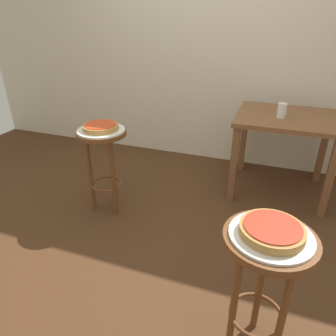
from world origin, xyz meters
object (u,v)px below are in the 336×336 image
Objects in this scene: serving_plate_foreground at (271,235)px; pizza_foreground at (272,230)px; stool_foreground at (265,269)px; pizza_middle at (101,127)px; stool_middle at (103,152)px; dining_table at (286,129)px; cup_near_edge at (282,110)px; serving_plate_middle at (101,130)px.

serving_plate_foreground is 0.03m from pizza_foreground.
stool_foreground is at bearing -63.43° from pizza_foreground.
pizza_foreground and pizza_middle have the same top height.
dining_table is at bearing 31.22° from stool_middle.
serving_plate_foreground is at bearing -91.31° from dining_table.
cup_near_edge reaches higher than dining_table.
serving_plate_foreground is 1.30× the size of pizza_foreground.
pizza_middle is at bearing 0.00° from serving_plate_middle.
pizza_middle is (0.00, -0.00, 0.22)m from stool_middle.
pizza_foreground reaches higher than serving_plate_foreground.
stool_foreground is at bearing -91.31° from dining_table.
cup_near_edge reaches higher than serving_plate_middle.
cup_near_edge is at bearing 90.61° from serving_plate_foreground.
stool_foreground is 2.05× the size of serving_plate_foreground.
serving_plate_middle reaches higher than stool_foreground.
serving_plate_middle is at bearing -14.04° from stool_middle.
pizza_foreground is 0.38× the size of stool_middle.
stool_foreground is 1.79m from dining_table.
pizza_foreground reaches higher than dining_table.
pizza_foreground is 1.67m from pizza_middle.
stool_middle is at bearing 146.50° from stool_foreground.
pizza_foreground is 1.68m from stool_middle.
cup_near_edge is (1.37, 0.79, 0.06)m from pizza_middle.
pizza_foreground is at bearing -33.50° from pizza_middle.
pizza_foreground is 0.72× the size of serving_plate_middle.
stool_foreground is 1.91× the size of serving_plate_middle.
pizza_middle is 1.68m from dining_table.
stool_middle is 2.57× the size of pizza_middle.
serving_plate_foreground is 0.93× the size of serving_plate_middle.
stool_middle is 1.91× the size of serving_plate_middle.
stool_foreground is 2.57× the size of pizza_middle.
cup_near_edge reaches higher than stool_middle.
dining_table reaches higher than serving_plate_foreground.
serving_plate_foreground is at bearing -33.50° from stool_middle.
pizza_foreground is at bearing -33.50° from serving_plate_middle.
stool_foreground is 1.68m from pizza_middle.
pizza_middle is at bearing -150.09° from cup_near_edge.
pizza_foreground is 0.97× the size of pizza_middle.
stool_middle is at bearing 146.50° from pizza_foreground.
dining_table is (0.04, 1.79, -0.13)m from pizza_foreground.
cup_near_edge is (-0.02, 1.71, 0.28)m from stool_foreground.
stool_foreground is 0.83× the size of dining_table.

